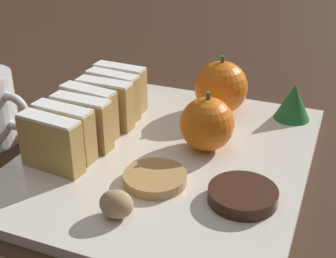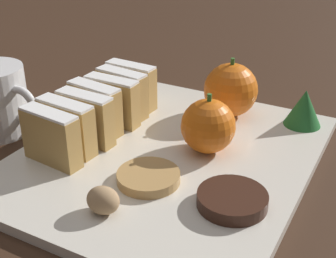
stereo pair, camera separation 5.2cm
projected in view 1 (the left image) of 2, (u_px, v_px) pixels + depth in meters
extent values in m
plane|color=#382316|center=(168.00, 161.00, 0.54)|extent=(6.00, 6.00, 0.00)
cube|color=silver|center=(168.00, 157.00, 0.54)|extent=(0.31, 0.37, 0.01)
cube|color=tan|center=(51.00, 145.00, 0.49)|extent=(0.07, 0.03, 0.06)
cube|color=white|center=(48.00, 119.00, 0.48)|extent=(0.07, 0.03, 0.00)
cube|color=tan|center=(65.00, 133.00, 0.52)|extent=(0.07, 0.03, 0.06)
cube|color=white|center=(62.00, 108.00, 0.50)|extent=(0.07, 0.03, 0.00)
cube|color=tan|center=(82.00, 123.00, 0.54)|extent=(0.07, 0.02, 0.06)
cube|color=white|center=(80.00, 99.00, 0.52)|extent=(0.07, 0.02, 0.00)
cube|color=tan|center=(89.00, 113.00, 0.56)|extent=(0.07, 0.03, 0.06)
cube|color=white|center=(87.00, 89.00, 0.55)|extent=(0.07, 0.03, 0.00)
cube|color=tan|center=(105.00, 105.00, 0.59)|extent=(0.07, 0.02, 0.06)
cube|color=white|center=(104.00, 82.00, 0.57)|extent=(0.07, 0.02, 0.00)
cube|color=tan|center=(113.00, 96.00, 0.61)|extent=(0.07, 0.03, 0.06)
cube|color=white|center=(112.00, 74.00, 0.60)|extent=(0.07, 0.03, 0.00)
cube|color=tan|center=(120.00, 88.00, 0.63)|extent=(0.07, 0.02, 0.06)
cube|color=white|center=(119.00, 67.00, 0.62)|extent=(0.07, 0.02, 0.00)
sphere|color=orange|center=(207.00, 124.00, 0.53)|extent=(0.06, 0.06, 0.06)
cylinder|color=#38702D|center=(208.00, 96.00, 0.52)|extent=(0.01, 0.00, 0.01)
sphere|color=orange|center=(221.00, 87.00, 0.62)|extent=(0.07, 0.07, 0.07)
cylinder|color=#38702D|center=(223.00, 60.00, 0.60)|extent=(0.00, 0.01, 0.01)
ellipsoid|color=tan|center=(113.00, 203.00, 0.43)|extent=(0.03, 0.03, 0.03)
cylinder|color=#381E14|center=(243.00, 195.00, 0.45)|extent=(0.07, 0.07, 0.01)
cylinder|color=tan|center=(155.00, 178.00, 0.48)|extent=(0.07, 0.07, 0.01)
cone|color=#23662D|center=(293.00, 102.00, 0.61)|extent=(0.05, 0.05, 0.05)
torus|color=white|center=(12.00, 112.00, 0.55)|extent=(0.05, 0.01, 0.05)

